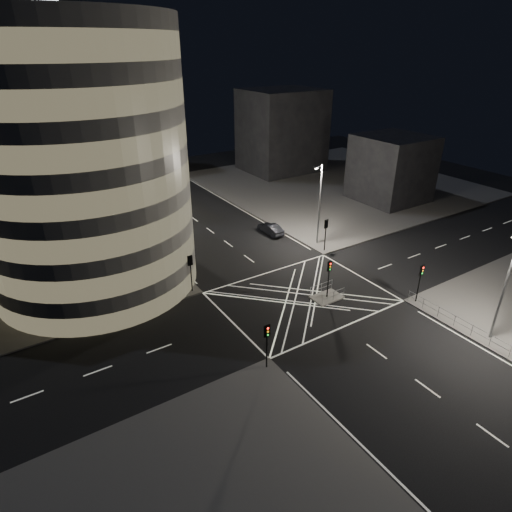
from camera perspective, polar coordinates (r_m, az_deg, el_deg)
ground at (r=43.23m, az=6.10°, el=-5.45°), size 120.00×120.00×0.00m
sidewalk_far_right at (r=79.50m, az=10.63°, el=9.52°), size 42.00×42.00×0.15m
central_island at (r=43.37m, az=9.42°, el=-5.46°), size 3.00×2.00×0.15m
office_tower_curved at (r=48.12m, az=-29.13°, el=11.11°), size 30.00×29.00×27.20m
building_right_far at (r=85.63m, az=3.44°, el=16.35°), size 14.00×12.00×15.00m
building_right_near at (r=71.60m, az=17.59°, el=11.09°), size 10.00×10.00×10.00m
building_far_end at (r=89.47m, az=-20.46°, el=16.14°), size 18.00×8.00×18.00m
tree_a at (r=43.27m, az=-12.18°, el=1.61°), size 4.55×4.55×7.46m
tree_b at (r=48.63m, az=-14.75°, el=3.81°), size 5.09×5.09×7.49m
tree_c at (r=54.10m, az=-16.83°, el=5.64°), size 4.82×4.82×7.14m
tree_d at (r=59.49m, az=-18.61°, el=7.68°), size 5.51×5.51×7.94m
tree_e at (r=65.14m, az=-20.03°, el=8.87°), size 4.38×4.38×7.11m
traffic_signal_fl at (r=42.88m, az=-8.73°, el=-1.41°), size 0.55×0.22×4.00m
traffic_signal_nl at (r=32.73m, az=1.46°, el=-10.91°), size 0.55×0.22×4.00m
traffic_signal_fr at (r=51.62m, az=9.30°, el=3.54°), size 0.55×0.22×4.00m
traffic_signal_nr at (r=43.56m, az=21.08°, el=-2.56°), size 0.55×0.22×4.00m
traffic_signal_island at (r=41.95m, az=9.70°, el=-2.17°), size 0.55×0.22×4.00m
street_lamp_left_near at (r=45.98m, az=-12.39°, el=3.86°), size 1.25×0.25×10.00m
street_lamp_left_far at (r=62.34m, az=-18.51°, el=9.13°), size 1.25×0.25×10.00m
street_lamp_right_far at (r=52.60m, az=8.45°, el=7.12°), size 1.25×0.25×10.00m
street_lamp_right_near at (r=39.80m, az=30.32°, el=-3.11°), size 1.25×0.25×10.00m
railing_near_right at (r=41.92m, az=25.89°, el=-8.32°), size 0.06×11.70×1.10m
railing_island_south at (r=42.49m, az=10.28°, el=-5.27°), size 2.80×0.06×1.10m
railing_island_north at (r=43.61m, az=8.70°, el=-4.24°), size 2.80×0.06×1.10m
sedan at (r=56.79m, az=1.97°, el=3.66°), size 1.59×4.31×1.41m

